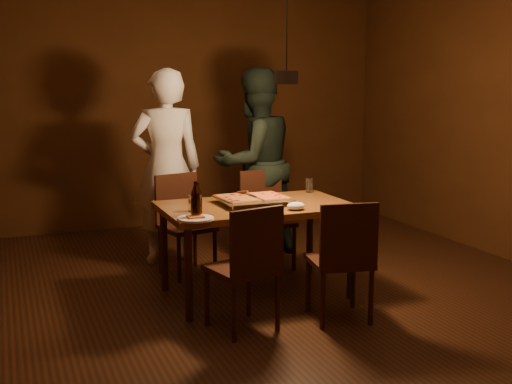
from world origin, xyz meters
name	(u,v)px	position (x,y,z in m)	size (l,w,h in m)	color
room_shell	(286,124)	(0.00, 0.00, 1.40)	(6.00, 6.00, 6.00)	#3C1E10
dining_table	(256,213)	(-0.17, 0.19, 0.68)	(1.50, 0.90, 0.75)	brown
chair_far_left	(182,214)	(-0.56, 1.02, 0.54)	(0.50, 0.50, 0.49)	#38190F
chair_far_right	(265,209)	(0.22, 0.95, 0.54)	(0.42, 0.42, 0.49)	#38190F
chair_near_left	(249,257)	(-0.51, -0.53, 0.54)	(0.50, 0.50, 0.49)	#38190F
chair_near_right	(344,250)	(0.18, -0.61, 0.54)	(0.49, 0.49, 0.49)	#38190F
pizza_tray	(253,201)	(-0.19, 0.22, 0.77)	(0.55, 0.45, 0.05)	silver
pizza_meat	(237,198)	(-0.33, 0.22, 0.81)	(0.25, 0.39, 0.02)	maroon
pizza_cheese	(269,196)	(-0.05, 0.21, 0.81)	(0.24, 0.37, 0.02)	gold
spatula	(253,196)	(-0.18, 0.24, 0.81)	(0.09, 0.24, 0.04)	silver
beer_bottle_a	(196,200)	(-0.77, -0.15, 0.88)	(0.07, 0.07, 0.27)	black
beer_bottle_b	(198,199)	(-0.72, -0.02, 0.87)	(0.06, 0.06, 0.24)	black
water_glass_left	(193,203)	(-0.71, 0.12, 0.81)	(0.08, 0.08, 0.12)	silver
water_glass_right	(309,185)	(0.47, 0.53, 0.81)	(0.06, 0.06, 0.13)	silver
plate_slice	(196,218)	(-0.78, -0.18, 0.76)	(0.26, 0.26, 0.03)	white
napkin	(296,206)	(0.03, -0.13, 0.78)	(0.14, 0.11, 0.06)	white
diner_white	(166,167)	(-0.60, 1.43, 0.92)	(0.67, 0.44, 1.84)	white
diner_dark	(255,163)	(0.27, 1.33, 0.93)	(0.90, 0.70, 1.85)	black
pendant_lamp	(286,76)	(0.00, 0.00, 1.76)	(0.18, 0.18, 1.10)	black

